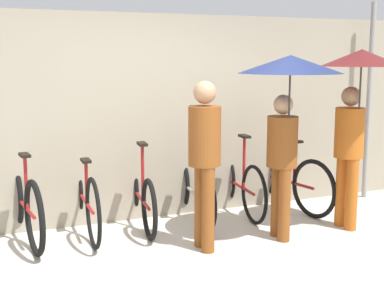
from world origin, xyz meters
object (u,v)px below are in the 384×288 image
object	(u,v)px
parked_bicycle_4	(238,183)
pedestrian_center	(288,94)
parked_bicycle_0	(24,204)
parked_bicycle_5	(284,179)
parked_bicycle_3	(192,189)
pedestrian_trailing	(356,96)
parked_bicycle_1	(84,198)
pedestrian_leading	(205,152)
parked_bicycle_2	(140,195)

from	to	relation	value
parked_bicycle_4	pedestrian_center	bearing A→B (deg)	-176.92
parked_bicycle_0	pedestrian_center	xyz separation A→B (m)	(2.50, -1.09, 1.15)
parked_bicycle_0	parked_bicycle_5	distance (m)	3.18
parked_bicycle_0	parked_bicycle_3	distance (m)	1.91
parked_bicycle_4	pedestrian_trailing	xyz separation A→B (m)	(0.85, -1.09, 1.13)
parked_bicycle_1	pedestrian_leading	world-z (taller)	pedestrian_leading
parked_bicycle_3	parked_bicycle_5	distance (m)	1.27
parked_bicycle_0	parked_bicycle_4	distance (m)	2.55
parked_bicycle_0	pedestrian_center	bearing A→B (deg)	-119.30
parked_bicycle_4	parked_bicycle_5	xyz separation A→B (m)	(0.63, -0.03, -0.00)
parked_bicycle_2	parked_bicycle_4	size ratio (longest dim) A/B	1.02
pedestrian_center	pedestrian_trailing	size ratio (longest dim) A/B	0.97
parked_bicycle_4	pedestrian_trailing	world-z (taller)	pedestrian_trailing
parked_bicycle_4	parked_bicycle_1	bearing A→B (deg)	95.75
parked_bicycle_1	pedestrian_leading	xyz separation A→B (m)	(1.00, -1.01, 0.61)
pedestrian_trailing	parked_bicycle_3	bearing A→B (deg)	-35.81
parked_bicycle_5	pedestrian_leading	world-z (taller)	pedestrian_leading
pedestrian_leading	pedestrian_trailing	distance (m)	1.83
parked_bicycle_2	pedestrian_trailing	bearing A→B (deg)	-110.54
parked_bicycle_5	parked_bicycle_1	bearing A→B (deg)	79.65
parked_bicycle_4	parked_bicycle_3	bearing A→B (deg)	98.91
parked_bicycle_3	pedestrian_leading	world-z (taller)	pedestrian_leading
parked_bicycle_4	pedestrian_leading	bearing A→B (deg)	143.65
pedestrian_leading	parked_bicycle_1	bearing A→B (deg)	-45.24
pedestrian_trailing	pedestrian_center	bearing A→B (deg)	2.02
parked_bicycle_2	pedestrian_trailing	size ratio (longest dim) A/B	0.84
parked_bicycle_4	pedestrian_trailing	bearing A→B (deg)	-136.82
parked_bicycle_1	pedestrian_trailing	world-z (taller)	pedestrian_trailing
parked_bicycle_1	parked_bicycle_3	bearing A→B (deg)	-89.17
parked_bicycle_1	pedestrian_leading	distance (m)	1.54
parked_bicycle_5	pedestrian_leading	distance (m)	1.93
parked_bicycle_1	parked_bicycle_4	distance (m)	1.91
parked_bicycle_1	pedestrian_center	distance (m)	2.46
parked_bicycle_1	parked_bicycle_0	bearing A→B (deg)	93.92
parked_bicycle_4	pedestrian_leading	distance (m)	1.50
parked_bicycle_5	pedestrian_center	bearing A→B (deg)	138.28
parked_bicycle_3	pedestrian_center	bearing A→B (deg)	-145.76
parked_bicycle_2	pedestrian_trailing	distance (m)	2.64
parked_bicycle_0	pedestrian_center	world-z (taller)	pedestrian_center
parked_bicycle_0	parked_bicycle_2	distance (m)	1.28
parked_bicycle_5	pedestrian_center	world-z (taller)	pedestrian_center
parked_bicycle_3	pedestrian_trailing	distance (m)	2.14
parked_bicycle_3	pedestrian_leading	xyz separation A→B (m)	(-0.27, -0.98, 0.63)
pedestrian_center	parked_bicycle_2	bearing A→B (deg)	-34.85
parked_bicycle_0	parked_bicycle_3	size ratio (longest dim) A/B	1.05
parked_bicycle_0	parked_bicycle_2	world-z (taller)	parked_bicycle_2
parked_bicycle_2	parked_bicycle_5	size ratio (longest dim) A/B	0.96
parked_bicycle_2	pedestrian_leading	size ratio (longest dim) A/B	0.99
parked_bicycle_2	pedestrian_center	xyz separation A→B (m)	(1.23, -1.11, 1.19)
pedestrian_center	pedestrian_trailing	bearing A→B (deg)	-170.21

